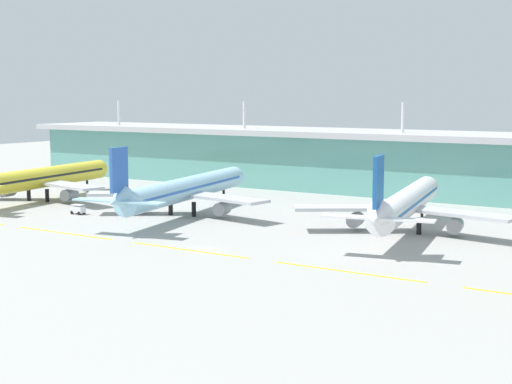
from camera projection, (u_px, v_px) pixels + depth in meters
ground_plane at (207, 250)px, 150.42m from camera, size 600.00×600.00×0.00m
terminal_building at (409, 163)px, 234.21m from camera, size 288.00×34.00×27.73m
airliner_nearest at (41, 178)px, 220.01m from camera, size 48.07×65.10×18.90m
airliner_near_middle at (185, 189)px, 193.75m from camera, size 47.75×70.87×18.90m
airliner_far_middle at (406, 203)px, 169.16m from camera, size 47.74×66.61×18.90m
taxiway_stripe_mid_west at (65, 233)px, 168.74m from camera, size 28.00×0.70×0.04m
taxiway_stripe_centre at (189, 250)px, 150.38m from camera, size 28.00×0.70×0.04m
taxiway_stripe_mid_east at (347, 272)px, 132.02m from camera, size 28.00×0.70×0.04m
baggage_cart at (78, 209)px, 195.41m from camera, size 3.61×2.00×2.48m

